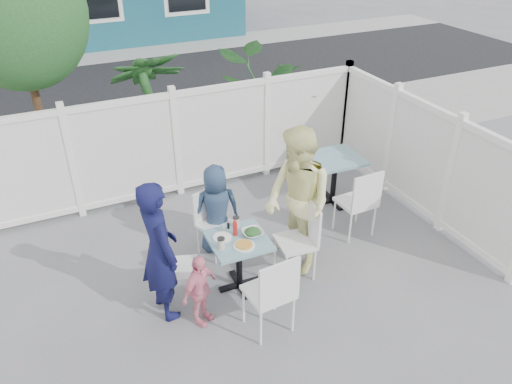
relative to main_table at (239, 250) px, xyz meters
name	(u,v)px	position (x,y,z in m)	size (l,w,h in m)	color
ground	(236,292)	(-0.08, -0.07, -0.52)	(80.00, 80.00, 0.00)	slate
near_sidewalk	(151,156)	(-0.08, 3.73, -0.51)	(24.00, 2.60, 0.01)	gray
street	(110,91)	(-0.08, 7.43, -0.52)	(24.00, 5.00, 0.01)	black
far_sidewalk	(89,57)	(-0.08, 10.53, -0.51)	(24.00, 1.60, 0.01)	gray
fence_back	(177,146)	(0.02, 2.33, 0.26)	(5.86, 0.08, 1.60)	white
fence_right	(418,159)	(2.92, 0.53, 0.26)	(0.08, 3.66, 1.60)	white
tree	(16,15)	(-1.68, 3.23, 2.07)	(1.80, 1.62, 3.59)	#382316
potted_shrub_a	(154,116)	(-0.11, 3.03, 0.49)	(1.14, 1.14, 2.03)	#174222
potted_shrub_b	(272,105)	(1.85, 2.93, 0.39)	(1.63, 1.41, 1.81)	#174222
main_table	(239,250)	(0.00, 0.00, 0.00)	(0.65, 0.65, 0.67)	teal
spare_table	(335,167)	(1.98, 1.13, 0.05)	(0.73, 0.73, 0.73)	teal
chair_left	(172,263)	(-0.74, 0.09, 0.01)	(0.50, 0.51, 0.91)	white
chair_right	(302,234)	(0.76, -0.08, 0.03)	(0.46, 0.47, 0.95)	white
chair_back	(212,217)	(-0.03, 0.78, -0.02)	(0.50, 0.49, 0.85)	white
chair_near	(273,290)	(0.03, -0.79, 0.05)	(0.48, 0.46, 0.98)	white
chair_spare	(360,199)	(1.81, 0.27, 0.05)	(0.46, 0.44, 0.98)	white
man	(159,251)	(-0.88, -0.01, 0.28)	(0.58, 0.38, 1.60)	#10113B
woman	(298,202)	(0.77, 0.08, 0.38)	(0.87, 0.68, 1.79)	#F3EC5C
boy	(217,209)	(0.04, 0.79, 0.07)	(0.57, 0.37, 1.18)	navy
toddler	(200,290)	(-0.58, -0.34, -0.09)	(0.50, 0.21, 0.85)	pink
plate_main	(244,246)	(0.00, -0.14, 0.16)	(0.24, 0.24, 0.01)	white
plate_side	(222,237)	(-0.15, 0.10, 0.16)	(0.21, 0.21, 0.01)	white
salad_bowl	(253,233)	(0.17, 0.01, 0.18)	(0.23, 0.23, 0.06)	white
coffee_cup_a	(221,244)	(-0.23, -0.07, 0.21)	(0.08, 0.08, 0.12)	beige
coffee_cup_b	(236,222)	(0.07, 0.24, 0.21)	(0.08, 0.08, 0.11)	beige
ketchup_bottle	(235,229)	(0.00, 0.09, 0.23)	(0.05, 0.05, 0.16)	#B21917
salt_shaker	(224,228)	(-0.08, 0.22, 0.18)	(0.03, 0.03, 0.06)	white
pepper_shaker	(228,226)	(-0.02, 0.24, 0.18)	(0.03, 0.03, 0.07)	black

